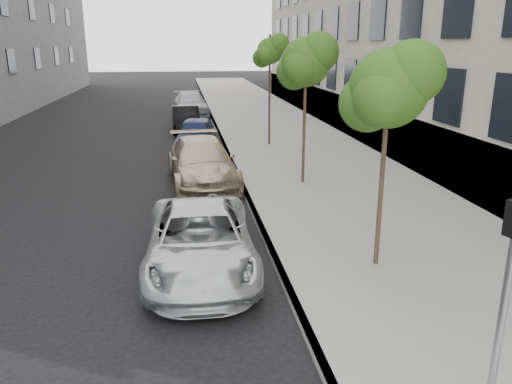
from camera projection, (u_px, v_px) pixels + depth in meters
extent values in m
plane|color=black|center=(231.00, 318.00, 8.64)|extent=(160.00, 160.00, 0.00)
cube|color=gray|center=(260.00, 116.00, 31.97)|extent=(6.40, 72.00, 0.14)
cube|color=#9E9B93|center=(212.00, 117.00, 31.53)|extent=(0.15, 72.00, 0.14)
cylinder|color=#38281C|center=(383.00, 163.00, 9.85)|extent=(0.10, 0.10, 4.31)
sphere|color=#254E14|center=(389.00, 88.00, 9.44)|extent=(1.52, 1.52, 1.52)
sphere|color=#254E14|center=(412.00, 73.00, 9.21)|extent=(1.21, 1.21, 1.21)
sphere|color=#254E14|center=(368.00, 103.00, 9.72)|extent=(1.14, 1.14, 1.14)
cylinder|color=#38281C|center=(305.00, 113.00, 15.98)|extent=(0.10, 0.10, 4.57)
sphere|color=#254E14|center=(306.00, 62.00, 15.52)|extent=(1.54, 1.54, 1.54)
sphere|color=#254E14|center=(319.00, 52.00, 15.30)|extent=(1.24, 1.24, 1.24)
sphere|color=#254E14|center=(295.00, 71.00, 15.80)|extent=(1.16, 1.16, 1.16)
cylinder|color=#38281C|center=(270.00, 91.00, 22.10)|extent=(0.10, 0.10, 4.81)
sphere|color=#254E14|center=(270.00, 51.00, 21.61)|extent=(1.12, 1.12, 1.12)
sphere|color=#254E14|center=(279.00, 44.00, 21.39)|extent=(0.90, 0.90, 0.90)
sphere|color=#254E14|center=(262.00, 58.00, 21.89)|extent=(0.84, 0.84, 0.84)
cylinder|color=#939699|center=(500.00, 327.00, 5.97)|extent=(0.10, 0.10, 2.34)
imported|color=silver|center=(200.00, 240.00, 10.31)|extent=(2.28, 4.79, 1.32)
imported|color=tan|center=(202.00, 162.00, 16.69)|extent=(2.48, 5.29, 1.49)
imported|color=#101738|center=(196.00, 134.00, 22.25)|extent=(2.14, 4.23, 1.38)
imported|color=black|center=(186.00, 119.00, 26.73)|extent=(1.49, 4.06, 1.33)
imported|color=#9A9CA2|center=(190.00, 104.00, 32.70)|extent=(2.43, 5.18, 1.46)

